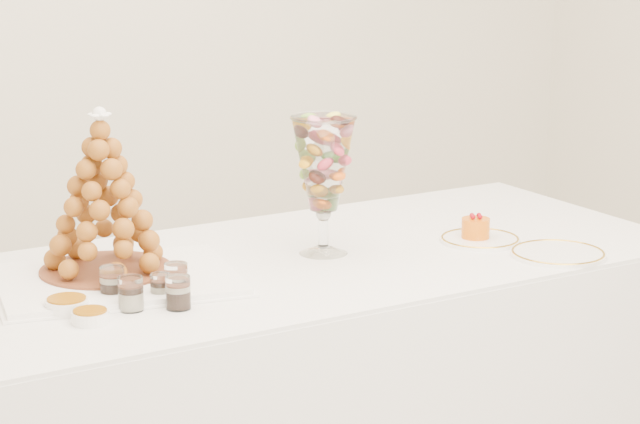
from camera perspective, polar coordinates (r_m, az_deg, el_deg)
buffet_table at (r=3.27m, az=-2.52°, el=-9.48°), size 2.22×0.92×0.84m
lace_tray at (r=3.00m, az=-9.26°, el=-3.09°), size 0.61×0.50×0.02m
macaron_vase at (r=3.16m, az=0.16°, el=2.13°), size 0.16×0.16×0.35m
cake_plate at (r=3.35m, az=7.32°, el=-1.27°), size 0.21×0.21×0.01m
spare_plate at (r=3.25m, az=10.83°, el=-1.90°), size 0.24×0.24×0.01m
verrine_a at (r=2.87m, az=-9.48°, el=-3.23°), size 0.06×0.06×0.08m
verrine_b at (r=2.86m, az=-7.31°, el=-3.41°), size 0.05×0.05×0.06m
verrine_c at (r=2.90m, az=-6.59°, el=-3.04°), size 0.07×0.07×0.07m
verrine_d at (r=2.79m, az=-8.64°, el=-3.71°), size 0.07×0.07×0.08m
verrine_e at (r=2.79m, az=-6.50°, el=-3.68°), size 0.07×0.07×0.08m
ramekin_back at (r=2.81m, az=-11.50°, el=-4.22°), size 0.10×0.10×0.03m
ramekin_front at (r=2.73m, az=-10.46°, el=-4.74°), size 0.08×0.08×0.03m
croquembouche at (r=2.99m, az=-9.90°, el=0.88°), size 0.33×0.33×0.40m
mousse_cake at (r=3.35m, az=7.13°, el=-0.71°), size 0.08×0.08×0.07m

